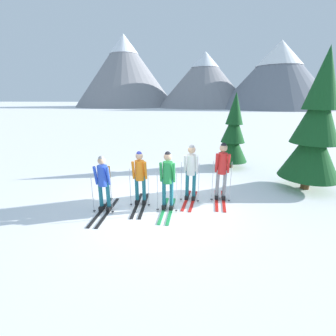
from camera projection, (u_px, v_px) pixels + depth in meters
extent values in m
plane|color=white|center=(162.00, 203.00, 7.12)|extent=(400.00, 400.00, 0.00)
cube|color=black|center=(108.00, 212.00, 6.57)|extent=(0.16, 1.80, 0.02)
cube|color=black|center=(101.00, 211.00, 6.59)|extent=(0.16, 1.80, 0.02)
cube|color=black|center=(109.00, 208.00, 6.65)|extent=(0.12, 0.26, 0.12)
cylinder|color=#1E6B7A|center=(108.00, 194.00, 6.52)|extent=(0.11, 0.11, 0.78)
cube|color=black|center=(102.00, 207.00, 6.67)|extent=(0.12, 0.26, 0.12)
cylinder|color=#1E6B7A|center=(101.00, 194.00, 6.54)|extent=(0.11, 0.11, 0.78)
cylinder|color=blue|center=(103.00, 176.00, 6.37)|extent=(0.28, 0.28, 0.58)
sphere|color=tan|center=(101.00, 161.00, 6.24)|extent=(0.21, 0.21, 0.21)
sphere|color=gray|center=(101.00, 159.00, 6.22)|extent=(0.16, 0.16, 0.16)
cylinder|color=blue|center=(108.00, 176.00, 6.29)|extent=(0.09, 0.20, 0.56)
cylinder|color=blue|center=(96.00, 176.00, 6.32)|extent=(0.09, 0.20, 0.56)
cylinder|color=#A5A5AD|center=(111.00, 195.00, 6.31)|extent=(0.02, 0.02, 1.17)
cylinder|color=black|center=(113.00, 212.00, 6.47)|extent=(0.07, 0.07, 0.01)
cylinder|color=#A5A5AD|center=(92.00, 194.00, 6.36)|extent=(0.02, 0.02, 1.17)
cylinder|color=black|center=(94.00, 211.00, 6.52)|extent=(0.07, 0.07, 0.01)
cube|color=#99661E|center=(105.00, 173.00, 6.52)|extent=(0.27, 0.17, 0.36)
cube|color=black|center=(144.00, 205.00, 6.99)|extent=(0.23, 1.73, 0.02)
cube|color=black|center=(137.00, 205.00, 7.00)|extent=(0.23, 1.73, 0.02)
cube|color=black|center=(144.00, 201.00, 7.06)|extent=(0.13, 0.27, 0.12)
cylinder|color=#1E6B7A|center=(144.00, 188.00, 6.93)|extent=(0.11, 0.11, 0.79)
cube|color=black|center=(137.00, 201.00, 7.07)|extent=(0.13, 0.27, 0.12)
cylinder|color=#1E6B7A|center=(137.00, 188.00, 6.94)|extent=(0.11, 0.11, 0.79)
cylinder|color=orange|center=(140.00, 170.00, 6.77)|extent=(0.28, 0.28, 0.60)
sphere|color=tan|center=(139.00, 156.00, 6.64)|extent=(0.21, 0.21, 0.21)
sphere|color=#2D389E|center=(139.00, 154.00, 6.62)|extent=(0.16, 0.16, 0.16)
cylinder|color=orange|center=(145.00, 170.00, 6.70)|extent=(0.10, 0.20, 0.57)
cylinder|color=orange|center=(133.00, 170.00, 6.72)|extent=(0.10, 0.20, 0.57)
cylinder|color=#A5A5AD|center=(148.00, 188.00, 6.73)|extent=(0.02, 0.02, 1.19)
cylinder|color=black|center=(149.00, 205.00, 6.89)|extent=(0.07, 0.07, 0.01)
cylinder|color=#A5A5AD|center=(130.00, 188.00, 6.76)|extent=(0.02, 0.02, 1.19)
cylinder|color=black|center=(131.00, 204.00, 6.91)|extent=(0.07, 0.07, 0.01)
cube|color=black|center=(141.00, 168.00, 6.92)|extent=(0.27, 0.18, 0.36)
cube|color=green|center=(171.00, 210.00, 6.64)|extent=(0.10, 1.66, 0.02)
cube|color=green|center=(164.00, 210.00, 6.67)|extent=(0.10, 1.66, 0.02)
cube|color=black|center=(171.00, 207.00, 6.72)|extent=(0.11, 0.26, 0.12)
cylinder|color=#1E6B7A|center=(172.00, 192.00, 6.58)|extent=(0.11, 0.11, 0.83)
cube|color=black|center=(164.00, 206.00, 6.75)|extent=(0.11, 0.26, 0.12)
cylinder|color=#1E6B7A|center=(164.00, 192.00, 6.61)|extent=(0.11, 0.11, 0.83)
cylinder|color=#238C42|center=(168.00, 172.00, 6.42)|extent=(0.28, 0.28, 0.62)
sphere|color=tan|center=(168.00, 157.00, 6.29)|extent=(0.22, 0.22, 0.22)
sphere|color=black|center=(168.00, 154.00, 6.27)|extent=(0.17, 0.17, 0.17)
cylinder|color=#238C42|center=(174.00, 173.00, 6.34)|extent=(0.08, 0.20, 0.59)
cylinder|color=#238C42|center=(161.00, 172.00, 6.38)|extent=(0.08, 0.20, 0.59)
cylinder|color=#A5A5AD|center=(176.00, 192.00, 6.37)|extent=(0.02, 0.02, 1.24)
cylinder|color=black|center=(176.00, 211.00, 6.53)|extent=(0.07, 0.07, 0.01)
cylinder|color=#A5A5AD|center=(157.00, 191.00, 6.44)|extent=(0.02, 0.02, 1.24)
cylinder|color=black|center=(158.00, 209.00, 6.60)|extent=(0.07, 0.07, 0.01)
cube|color=black|center=(169.00, 170.00, 6.57)|extent=(0.26, 0.16, 0.36)
cube|color=red|center=(193.00, 201.00, 7.27)|extent=(0.25, 1.56, 0.02)
cube|color=red|center=(186.00, 200.00, 7.32)|extent=(0.25, 1.56, 0.02)
cube|color=black|center=(194.00, 197.00, 7.34)|extent=(0.14, 0.27, 0.12)
cylinder|color=#1E6B7A|center=(194.00, 184.00, 7.21)|extent=(0.11, 0.11, 0.85)
cube|color=black|center=(187.00, 197.00, 7.39)|extent=(0.14, 0.27, 0.12)
cylinder|color=#1E6B7A|center=(187.00, 183.00, 7.26)|extent=(0.11, 0.11, 0.85)
cylinder|color=white|center=(191.00, 165.00, 7.05)|extent=(0.28, 0.28, 0.64)
sphere|color=tan|center=(192.00, 150.00, 6.91)|extent=(0.23, 0.23, 0.23)
sphere|color=gray|center=(192.00, 148.00, 6.89)|extent=(0.17, 0.17, 0.17)
cylinder|color=white|center=(197.00, 165.00, 6.95)|extent=(0.10, 0.21, 0.61)
cylinder|color=white|center=(185.00, 164.00, 7.03)|extent=(0.10, 0.21, 0.61)
cylinder|color=#A5A5AD|center=(199.00, 184.00, 6.98)|extent=(0.02, 0.02, 1.28)
cylinder|color=black|center=(198.00, 201.00, 7.15)|extent=(0.07, 0.07, 0.01)
cylinder|color=#A5A5AD|center=(181.00, 182.00, 7.10)|extent=(0.02, 0.02, 1.28)
cylinder|color=black|center=(181.00, 199.00, 7.27)|extent=(0.07, 0.07, 0.01)
cube|color=red|center=(223.00, 200.00, 7.29)|extent=(0.17, 1.61, 0.02)
cube|color=red|center=(216.00, 200.00, 7.33)|extent=(0.17, 1.61, 0.02)
cube|color=black|center=(223.00, 197.00, 7.36)|extent=(0.12, 0.26, 0.12)
cylinder|color=gray|center=(225.00, 183.00, 7.22)|extent=(0.11, 0.11, 0.88)
cube|color=black|center=(217.00, 197.00, 7.40)|extent=(0.12, 0.26, 0.12)
cylinder|color=gray|center=(217.00, 183.00, 7.26)|extent=(0.11, 0.11, 0.88)
cylinder|color=red|center=(222.00, 163.00, 7.05)|extent=(0.28, 0.28, 0.66)
sphere|color=tan|center=(224.00, 148.00, 6.91)|extent=(0.24, 0.24, 0.24)
sphere|color=black|center=(224.00, 146.00, 6.89)|extent=(0.18, 0.18, 0.18)
cylinder|color=red|center=(229.00, 164.00, 6.96)|extent=(0.09, 0.21, 0.63)
cylinder|color=red|center=(217.00, 163.00, 7.02)|extent=(0.09, 0.21, 0.63)
cylinder|color=#A5A5AD|center=(230.00, 183.00, 6.99)|extent=(0.02, 0.02, 1.32)
cylinder|color=black|center=(229.00, 201.00, 7.17)|extent=(0.07, 0.07, 0.01)
cylinder|color=#A5A5AD|center=(213.00, 181.00, 7.09)|extent=(0.02, 0.02, 1.32)
cylinder|color=black|center=(211.00, 199.00, 7.26)|extent=(0.07, 0.07, 0.01)
cube|color=#4C7238|center=(222.00, 161.00, 7.20)|extent=(0.27, 0.17, 0.36)
cylinder|color=#51381E|center=(307.00, 177.00, 8.15)|extent=(0.28, 0.28, 0.91)
cone|color=#14471E|center=(311.00, 150.00, 7.87)|extent=(1.95, 1.95, 1.93)
cone|color=#14471E|center=(318.00, 114.00, 7.51)|extent=(1.49, 1.49, 1.93)
cone|color=#14471E|center=(325.00, 78.00, 7.19)|extent=(1.07, 1.07, 1.93)
cylinder|color=#51381E|center=(231.00, 161.00, 10.74)|extent=(0.21, 0.21, 0.66)
cone|color=#14471E|center=(232.00, 146.00, 10.53)|extent=(1.42, 1.42, 1.40)
cone|color=#14471E|center=(234.00, 127.00, 10.27)|extent=(1.08, 1.08, 1.40)
cone|color=#14471E|center=(235.00, 108.00, 10.03)|extent=(0.77, 0.77, 1.40)
cone|color=gray|center=(125.00, 72.00, 85.72)|extent=(38.10, 38.10, 25.51)
cone|color=white|center=(124.00, 44.00, 82.98)|extent=(10.70, 10.70, 6.82)
cone|color=gray|center=(204.00, 80.00, 78.18)|extent=(32.28, 32.28, 18.12)
cone|color=white|center=(205.00, 60.00, 76.28)|extent=(9.59, 9.59, 5.13)
cone|color=slate|center=(278.00, 76.00, 68.24)|extent=(34.46, 34.46, 19.31)
cone|color=white|center=(280.00, 53.00, 66.46)|extent=(13.37, 13.37, 7.14)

